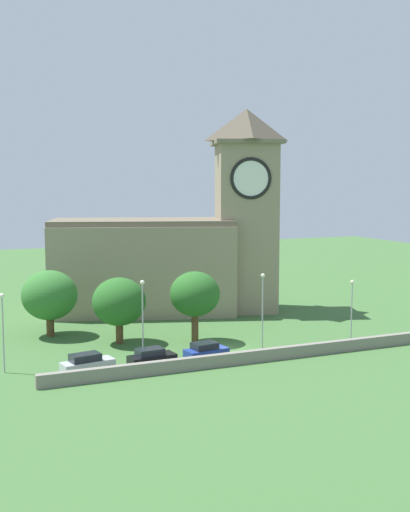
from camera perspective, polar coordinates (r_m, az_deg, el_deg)
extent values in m
plane|color=#3D6633|center=(81.21, -2.47, -5.77)|extent=(200.00, 200.00, 0.00)
cube|color=gray|center=(86.43, -5.51, -1.10)|extent=(26.15, 17.96, 11.75)
cube|color=#675C4A|center=(85.84, -5.55, 3.02)|extent=(25.88, 17.12, 0.70)
cube|color=gray|center=(86.92, 3.64, 2.45)|extent=(9.65, 9.65, 22.28)
cube|color=#736753|center=(86.88, 3.69, 9.96)|extent=(11.20, 11.20, 0.50)
pyramid|color=brown|center=(87.06, 3.70, 11.51)|extent=(10.13, 10.13, 4.21)
cylinder|color=white|center=(82.87, 4.08, 6.87)|extent=(4.70, 1.63, 4.90)
torus|color=black|center=(82.87, 4.08, 6.87)|extent=(5.22, 2.07, 5.34)
cylinder|color=white|center=(87.39, 6.21, 6.83)|extent=(1.63, 4.70, 4.90)
torus|color=black|center=(87.39, 6.21, 6.83)|extent=(2.07, 5.22, 5.34)
cube|color=gray|center=(62.81, 4.24, -8.86)|extent=(40.90, 0.70, 1.21)
cube|color=silver|center=(60.12, -10.34, -9.49)|extent=(5.01, 2.59, 0.85)
cube|color=#1E232B|center=(59.82, -10.57, -8.81)|extent=(2.91, 2.01, 0.68)
cylinder|color=black|center=(61.63, -9.25, -9.48)|extent=(0.73, 0.43, 0.68)
cylinder|color=black|center=(60.08, -8.55, -9.89)|extent=(0.73, 0.43, 0.68)
cylinder|color=black|center=(60.45, -12.10, -9.86)|extent=(0.73, 0.43, 0.68)
cylinder|color=black|center=(58.86, -11.47, -10.30)|extent=(0.73, 0.43, 0.68)
cube|color=black|center=(61.46, -4.71, -9.08)|extent=(4.62, 2.32, 0.82)
cube|color=#1E232B|center=(61.18, -4.90, -8.45)|extent=(2.65, 1.90, 0.65)
cylinder|color=black|center=(63.00, -3.79, -9.07)|extent=(0.69, 0.40, 0.65)
cylinder|color=black|center=(61.38, -3.04, -9.49)|extent=(0.69, 0.40, 0.65)
cylinder|color=black|center=(61.82, -6.36, -9.40)|extent=(0.69, 0.40, 0.65)
cylinder|color=black|center=(60.17, -5.66, -9.84)|extent=(0.69, 0.40, 0.65)
cube|color=#233D9E|center=(63.57, 0.12, -8.55)|extent=(4.46, 2.48, 0.80)
cube|color=#1E232B|center=(63.28, -0.04, -7.95)|extent=(2.58, 1.99, 0.64)
cylinder|color=black|center=(65.18, 0.77, -8.53)|extent=(0.68, 0.43, 0.64)
cylinder|color=black|center=(63.64, 1.69, -8.91)|extent=(0.68, 0.43, 0.64)
cylinder|color=black|center=(63.76, -1.45, -8.88)|extent=(0.68, 0.43, 0.64)
cylinder|color=black|center=(62.17, -0.56, -9.28)|extent=(0.68, 0.43, 0.64)
cylinder|color=#9EA0A5|center=(61.47, -17.43, -6.75)|extent=(0.14, 0.14, 6.91)
sphere|color=#F4EFCC|center=(60.76, -17.55, -3.37)|extent=(0.44, 0.44, 0.44)
cylinder|color=#9EA0A5|center=(63.08, -5.53, -5.89)|extent=(0.14, 0.14, 7.46)
sphere|color=#F4EFCC|center=(62.36, -5.57, -2.34)|extent=(0.44, 0.44, 0.44)
cylinder|color=#9EA0A5|center=(67.65, 5.11, -5.05)|extent=(0.14, 0.14, 7.45)
sphere|color=#F4EFCC|center=(66.98, 5.14, -1.74)|extent=(0.44, 0.44, 0.44)
cylinder|color=#9EA0A5|center=(73.43, 12.84, -4.79)|extent=(0.14, 0.14, 6.14)
sphere|color=#F4EFCC|center=(72.87, 12.91, -2.25)|extent=(0.44, 0.44, 0.44)
cylinder|color=brown|center=(70.10, -0.90, -6.34)|extent=(0.76, 0.76, 3.32)
ellipsoid|color=#286023|center=(69.38, -0.90, -3.37)|extent=(5.40, 5.40, 4.86)
cylinder|color=brown|center=(75.07, -13.53, -6.03)|extent=(0.87, 0.87, 2.37)
ellipsoid|color=#33702D|center=(74.40, -13.61, -3.38)|extent=(6.22, 6.22, 5.60)
cylinder|color=brown|center=(70.35, -7.58, -6.72)|extent=(0.81, 0.81, 2.43)
ellipsoid|color=#286023|center=(69.66, -7.62, -4.02)|extent=(5.75, 5.75, 5.18)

